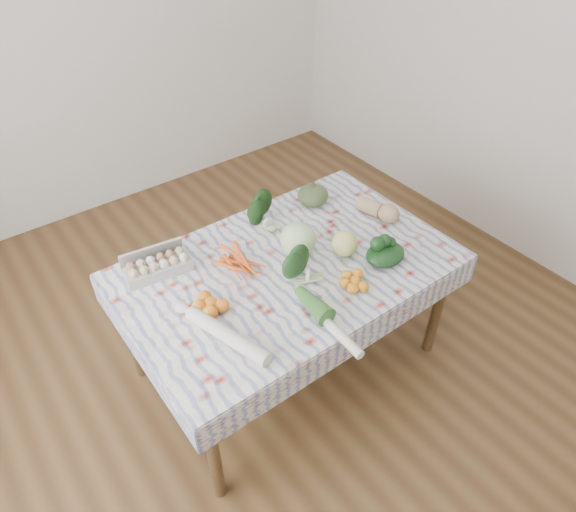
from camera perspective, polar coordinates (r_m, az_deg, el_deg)
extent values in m
plane|color=#53371C|center=(3.15, 0.00, -11.44)|extent=(4.50, 4.50, 0.00)
cube|color=silver|center=(4.12, -20.83, 22.94)|extent=(4.00, 0.04, 2.80)
cube|color=brown|center=(2.61, 0.00, -1.50)|extent=(1.60, 1.00, 0.04)
cylinder|color=brown|center=(2.43, -8.29, -20.94)|extent=(0.06, 0.06, 0.71)
cylinder|color=brown|center=(3.06, 16.30, -5.52)|extent=(0.06, 0.06, 0.71)
cylinder|color=brown|center=(2.94, -17.08, -8.08)|extent=(0.06, 0.06, 0.71)
cylinder|color=brown|center=(3.48, 5.41, 2.66)|extent=(0.06, 0.06, 0.71)
cube|color=white|center=(2.60, 0.00, -1.08)|extent=(1.66, 1.06, 0.01)
cube|color=#ACACA7|center=(2.59, -14.23, -1.21)|extent=(0.34, 0.17, 0.09)
cube|color=orange|center=(2.58, -5.82, -0.91)|extent=(0.27, 0.26, 0.04)
ellipsoid|color=black|center=(2.82, -2.88, 4.72)|extent=(0.17, 0.15, 0.15)
ellipsoid|color=#42572F|center=(2.99, 2.78, 6.77)|extent=(0.23, 0.23, 0.12)
sphere|color=#C1E29B|center=(2.60, 1.14, 1.85)|extent=(0.19, 0.19, 0.18)
ellipsoid|color=tan|center=(2.93, 10.03, 5.24)|extent=(0.17, 0.27, 0.11)
cube|color=orange|center=(2.37, -8.54, -5.21)|extent=(0.27, 0.27, 0.07)
ellipsoid|color=#1C441A|center=(2.47, 1.00, -1.72)|extent=(0.23, 0.23, 0.12)
cube|color=orange|center=(2.49, 7.49, -2.69)|extent=(0.24, 0.24, 0.06)
sphere|color=#E3E479|center=(2.63, 6.35, 1.38)|extent=(0.18, 0.18, 0.13)
ellipsoid|color=black|center=(2.63, 10.75, 0.20)|extent=(0.25, 0.21, 0.09)
cylinder|color=silver|center=(2.23, -6.77, -8.76)|extent=(0.19, 0.47, 0.07)
cylinder|color=silver|center=(2.29, 4.54, -7.46)|extent=(0.06, 0.43, 0.05)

